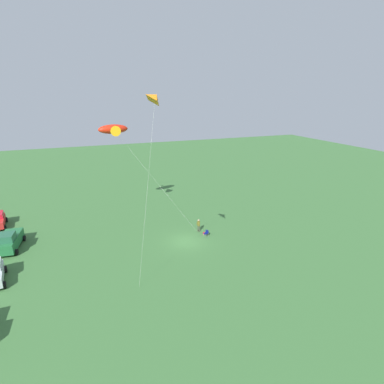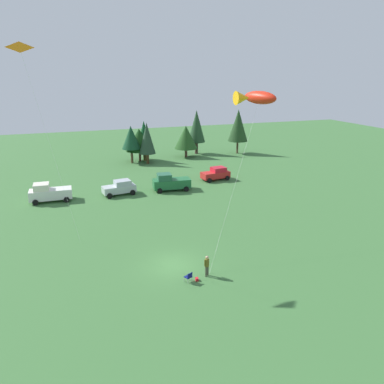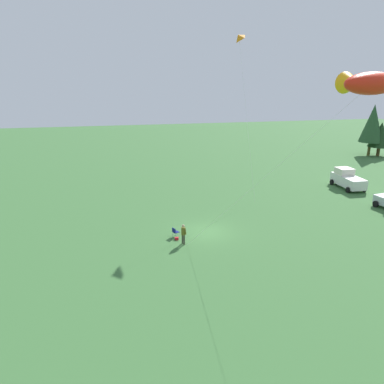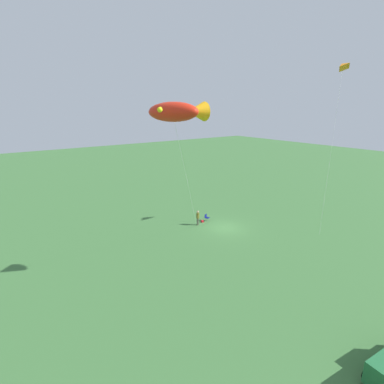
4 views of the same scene
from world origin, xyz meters
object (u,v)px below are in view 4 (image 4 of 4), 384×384
Objects in this scene: person_kite_flyer at (198,217)px; folding_chair at (207,217)px; backpack_on_grass at (202,221)px; kite_large_fish at (178,112)px; kite_delta_orange at (341,67)px.

folding_chair is (-1.64, -0.42, -0.53)m from person_kite_flyer.
backpack_on_grass is (0.66, 0.02, -0.38)m from folding_chair.
backpack_on_grass is 18.54m from kite_large_fish.
kite_large_fish is 20.95m from kite_delta_orange.
person_kite_flyer is at bearing -100.57° from folding_chair.
person_kite_flyer is 1.77m from folding_chair.
person_kite_flyer reaches higher than folding_chair.
folding_chair is at bearing -136.96° from kite_large_fish.
folding_chair is 0.05× the size of kite_delta_orange.
kite_delta_orange is at bearing -177.78° from kite_large_fish.
kite_delta_orange reaches higher than folding_chair.
backpack_on_grass is 22.10m from kite_delta_orange.
person_kite_flyer is 21.77m from kite_delta_orange.
person_kite_flyer is 0.13× the size of kite_large_fish.
kite_large_fish reaches higher than backpack_on_grass.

